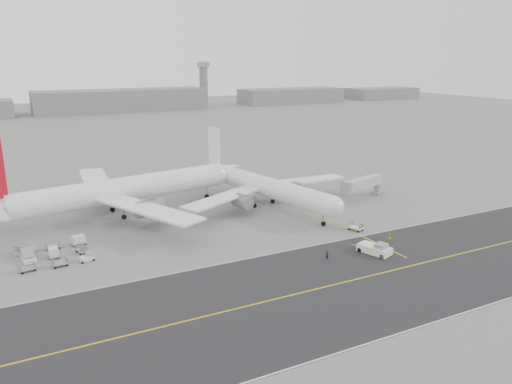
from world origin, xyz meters
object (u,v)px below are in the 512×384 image
airliner_a (118,191)px  ground_crew_b (389,238)px  control_tower (204,83)px  jet_bridge (363,184)px  pushback_tug (375,249)px  airliner_b (264,186)px  ground_crew_a (327,255)px

airliner_a → ground_crew_b: airliner_a is taller
control_tower → jet_bridge: size_ratio=2.12×
airliner_a → jet_bridge: airliner_a is taller
airliner_a → pushback_tug: (36.97, -44.75, -4.90)m
pushback_tug → ground_crew_b: bearing=8.3°
airliner_b → jet_bridge: (25.20, -5.84, -1.05)m
control_tower → ground_crew_a: size_ratio=18.34×
control_tower → ground_crew_a: (-83.34, -274.06, -15.40)m
control_tower → pushback_tug: size_ratio=3.91×
control_tower → ground_crew_a: control_tower is taller
pushback_tug → airliner_b: bearing=76.4°
control_tower → airliner_b: size_ratio=0.65×
airliner_a → ground_crew_a: 51.32m
ground_crew_b → pushback_tug: bearing=29.0°
ground_crew_b → ground_crew_a: bearing=7.2°
control_tower → jet_bridge: (-52.42, -245.15, -12.41)m
airliner_a → ground_crew_b: size_ratio=33.78×
airliner_a → ground_crew_b: 60.13m
jet_bridge → ground_crew_a: (-30.93, -28.91, -2.99)m
ground_crew_a → pushback_tug: bearing=-6.9°
airliner_b → pushback_tug: 36.85m
jet_bridge → pushback_tug: bearing=-139.7°
airliner_a → ground_crew_a: size_ratio=34.24×
control_tower → jet_bridge: 250.99m
ground_crew_a → airliner_a: bearing=125.6°
control_tower → ground_crew_b: (-67.48, -272.40, -15.39)m
jet_bridge → ground_crew_b: size_ratio=8.53×
airliner_b → pushback_tug: size_ratio=6.07×
airliner_a → ground_crew_a: bearing=-157.4°
jet_bridge → control_tower: bearing=63.2°
pushback_tug → jet_bridge: 37.46m
control_tower → ground_crew_b: control_tower is taller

